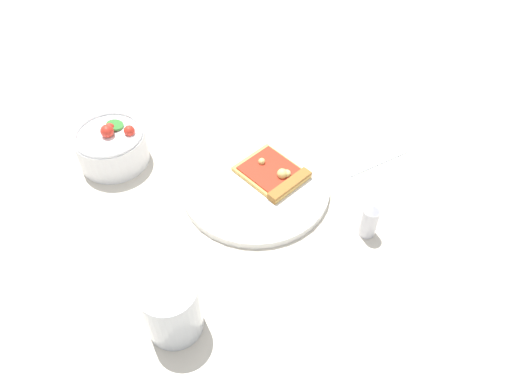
% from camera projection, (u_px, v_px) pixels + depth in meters
% --- Properties ---
extents(ground_plane, '(2.40, 2.40, 0.00)m').
position_uv_depth(ground_plane, '(241.00, 191.00, 0.91)').
color(ground_plane, beige).
rests_on(ground_plane, ground).
extents(plate, '(0.27, 0.27, 0.01)m').
position_uv_depth(plate, '(256.00, 187.00, 0.90)').
color(plate, white).
rests_on(plate, ground_plane).
extents(pizza_slice_main, '(0.15, 0.14, 0.03)m').
position_uv_depth(pizza_slice_main, '(275.00, 174.00, 0.91)').
color(pizza_slice_main, '#E5B256').
rests_on(pizza_slice_main, plate).
extents(salad_bowl, '(0.13, 0.13, 0.09)m').
position_uv_depth(salad_bowl, '(112.00, 146.00, 0.93)').
color(salad_bowl, white).
rests_on(salad_bowl, ground_plane).
extents(soda_glass, '(0.08, 0.08, 0.10)m').
position_uv_depth(soda_glass, '(172.00, 310.00, 0.70)').
color(soda_glass, silver).
rests_on(soda_glass, ground_plane).
extents(paper_napkin, '(0.18, 0.18, 0.00)m').
position_uv_depth(paper_napkin, '(357.00, 142.00, 0.99)').
color(paper_napkin, white).
rests_on(paper_napkin, ground_plane).
extents(pepper_shaker, '(0.03, 0.03, 0.07)m').
position_uv_depth(pepper_shaker, '(370.00, 220.00, 0.82)').
color(pepper_shaker, silver).
rests_on(pepper_shaker, ground_plane).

